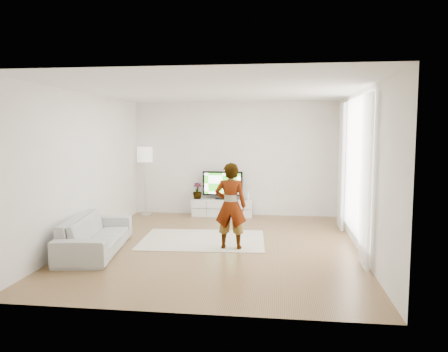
# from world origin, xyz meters

# --- Properties ---
(floor) EXTENTS (6.00, 6.00, 0.00)m
(floor) POSITION_xyz_m (0.00, 0.00, 0.00)
(floor) COLOR olive
(floor) RESTS_ON ground
(ceiling) EXTENTS (6.00, 6.00, 0.00)m
(ceiling) POSITION_xyz_m (0.00, 0.00, 2.80)
(ceiling) COLOR white
(ceiling) RESTS_ON wall_back
(wall_left) EXTENTS (0.02, 6.00, 2.80)m
(wall_left) POSITION_xyz_m (-2.50, 0.00, 1.40)
(wall_left) COLOR white
(wall_left) RESTS_ON floor
(wall_right) EXTENTS (0.02, 6.00, 2.80)m
(wall_right) POSITION_xyz_m (2.50, 0.00, 1.40)
(wall_right) COLOR white
(wall_right) RESTS_ON floor
(wall_back) EXTENTS (5.00, 0.02, 2.80)m
(wall_back) POSITION_xyz_m (0.00, 3.00, 1.40)
(wall_back) COLOR white
(wall_back) RESTS_ON floor
(wall_front) EXTENTS (5.00, 0.02, 2.80)m
(wall_front) POSITION_xyz_m (0.00, -3.00, 1.40)
(wall_front) COLOR white
(wall_front) RESTS_ON floor
(window) EXTENTS (0.01, 2.60, 2.50)m
(window) POSITION_xyz_m (2.48, 0.30, 1.45)
(window) COLOR white
(window) RESTS_ON wall_right
(curtain_near) EXTENTS (0.04, 0.70, 2.60)m
(curtain_near) POSITION_xyz_m (2.40, -1.00, 1.35)
(curtain_near) COLOR white
(curtain_near) RESTS_ON floor
(curtain_far) EXTENTS (0.04, 0.70, 2.60)m
(curtain_far) POSITION_xyz_m (2.40, 1.60, 1.35)
(curtain_far) COLOR white
(curtain_far) RESTS_ON floor
(media_console) EXTENTS (1.47, 0.42, 0.41)m
(media_console) POSITION_xyz_m (-0.27, 2.76, 0.21)
(media_console) COLOR white
(media_console) RESTS_ON floor
(television) EXTENTS (0.98, 0.19, 0.68)m
(television) POSITION_xyz_m (-0.27, 2.79, 0.79)
(television) COLOR black
(television) RESTS_ON media_console
(game_console) EXTENTS (0.05, 0.14, 0.19)m
(game_console) POSITION_xyz_m (0.38, 2.76, 0.51)
(game_console) COLOR white
(game_console) RESTS_ON media_console
(potted_plant) EXTENTS (0.30, 0.30, 0.40)m
(potted_plant) POSITION_xyz_m (-0.90, 2.77, 0.61)
(potted_plant) COLOR #3F7238
(potted_plant) RESTS_ON media_console
(rug) EXTENTS (2.43, 1.82, 0.01)m
(rug) POSITION_xyz_m (-0.34, 0.36, 0.01)
(rug) COLOR beige
(rug) RESTS_ON floor
(player) EXTENTS (0.56, 0.37, 1.53)m
(player) POSITION_xyz_m (0.26, -0.19, 0.78)
(player) COLOR #334772
(player) RESTS_ON rug
(sofa) EXTENTS (1.12, 2.23, 0.62)m
(sofa) POSITION_xyz_m (-2.04, -0.66, 0.31)
(sofa) COLOR #AAAAA5
(sofa) RESTS_ON floor
(floor_lamp) EXTENTS (0.38, 0.38, 1.69)m
(floor_lamp) POSITION_xyz_m (-2.20, 2.70, 1.43)
(floor_lamp) COLOR silver
(floor_lamp) RESTS_ON floor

